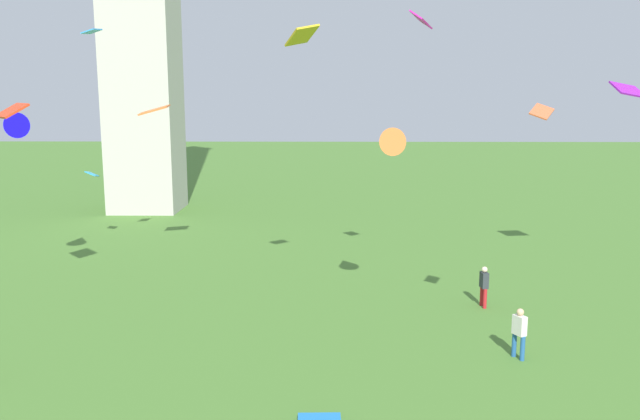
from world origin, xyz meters
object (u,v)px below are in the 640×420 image
person_1 (484,284)px  kite_flying_8 (542,111)px  kite_flying_3 (302,35)px  kite_flying_9 (92,174)px  person_2 (519,330)px  kite_flying_5 (154,110)px  kite_flying_2 (92,31)px  kite_flying_7 (12,111)px  kite_flying_0 (421,20)px  kite_flying_4 (628,90)px  kite_flying_6 (387,142)px  kite_flying_1 (22,125)px

person_1 → kite_flying_8: 9.98m
kite_flying_3 → kite_flying_9: (-13.41, 13.06, -7.05)m
person_2 → kite_flying_5: kite_flying_5 is taller
person_1 → kite_flying_9: kite_flying_9 is taller
kite_flying_2 → kite_flying_9: 10.74m
person_2 → kite_flying_7: bearing=-131.5°
kite_flying_7 → kite_flying_9: 13.32m
kite_flying_0 → kite_flying_4: size_ratio=0.76×
kite_flying_0 → kite_flying_9: bearing=90.3°
kite_flying_3 → kite_flying_6: size_ratio=0.93×
kite_flying_1 → kite_flying_6: bearing=154.3°
kite_flying_5 → person_1: bearing=156.2°
kite_flying_0 → kite_flying_1: 19.20m
kite_flying_9 → person_1: bearing=57.2°
kite_flying_2 → kite_flying_3: 12.24m
kite_flying_7 → kite_flying_5: bearing=-69.5°
kite_flying_3 → kite_flying_6: (3.37, -0.16, -4.15)m
person_2 → kite_flying_8: (0.11, -0.70, 7.66)m
kite_flying_1 → kite_flying_6: kite_flying_1 is taller
person_1 → kite_flying_3: bearing=-86.0°
kite_flying_3 → kite_flying_1: bearing=46.6°
kite_flying_2 → kite_flying_9: kite_flying_2 is taller
person_2 → kite_flying_3: kite_flying_3 is taller
kite_flying_3 → kite_flying_8: 9.72m
person_2 → kite_flying_6: kite_flying_6 is taller
kite_flying_4 → kite_flying_3: bearing=-179.5°
kite_flying_4 → kite_flying_6: size_ratio=0.94×
kite_flying_1 → kite_flying_9: bearing=-100.3°
kite_flying_4 → kite_flying_8: bearing=-144.4°
kite_flying_9 → kite_flying_6: bearing=47.5°
kite_flying_5 → kite_flying_9: kite_flying_5 is taller
person_2 → kite_flying_1: 24.16m
person_1 → kite_flying_6: bearing=-76.7°
person_1 → kite_flying_7: 21.20m
kite_flying_7 → kite_flying_9: kite_flying_7 is taller
kite_flying_4 → kite_flying_2: bearing=159.1°
kite_flying_2 → kite_flying_9: (-2.92, 6.78, -7.80)m
kite_flying_5 → kite_flying_6: size_ratio=0.86×
kite_flying_1 → kite_flying_2: 5.59m
kite_flying_0 → kite_flying_5: (-12.88, 6.27, -3.84)m
kite_flying_1 → kite_flying_8: bearing=146.4°
kite_flying_5 → kite_flying_9: 8.43m
kite_flying_0 → kite_flying_1: bearing=112.5°
kite_flying_3 → kite_flying_9: kite_flying_3 is taller
kite_flying_0 → kite_flying_8: size_ratio=1.38×
kite_flying_0 → kite_flying_7: kite_flying_0 is taller
kite_flying_8 → kite_flying_5: bearing=-94.4°
kite_flying_0 → kite_flying_8: (3.07, -6.55, -3.58)m
person_2 → kite_flying_1: size_ratio=1.00×
person_1 → kite_flying_9: bearing=-125.2°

